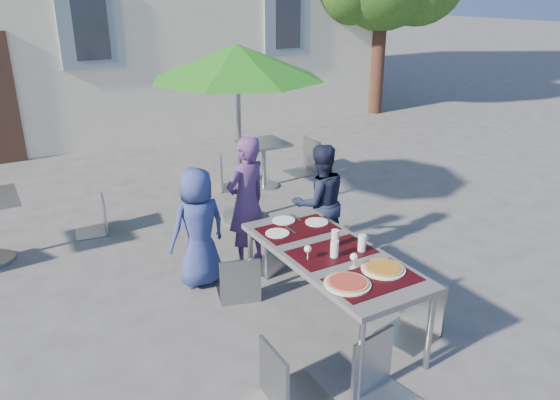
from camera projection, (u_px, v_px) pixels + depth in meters
ground at (337, 377)px, 4.28m from camera, size 90.00×90.00×0.00m
dining_table at (331, 258)px, 4.67m from camera, size 0.80×1.85×0.76m
pizza_near_left at (347, 283)px, 4.13m from camera, size 0.36×0.36×0.03m
pizza_near_right at (383, 268)px, 4.34m from camera, size 0.35×0.35×0.03m
glassware at (341, 245)px, 4.59m from camera, size 0.55×0.47×0.15m
place_settings at (293, 225)px, 5.15m from camera, size 0.71×0.44×0.01m
child_0 at (198, 228)px, 5.45m from camera, size 0.65×0.46×1.24m
child_1 at (246, 202)px, 5.81m from camera, size 0.60×0.48×1.44m
child_2 at (319, 202)px, 5.97m from camera, size 0.69×0.46×1.32m
chair_0 at (238, 251)px, 5.17m from camera, size 0.49×0.49×0.89m
chair_1 at (272, 226)px, 5.72m from camera, size 0.51×0.51×0.90m
chair_2 at (329, 223)px, 5.69m from camera, size 0.53×0.54×0.96m
chair_3 at (286, 340)px, 3.86m from camera, size 0.42×0.41×0.91m
chair_4 at (420, 275)px, 4.65m from camera, size 0.51×0.51×0.97m
chair_5 at (385, 335)px, 3.88m from camera, size 0.48×0.48×0.94m
patio_umbrella at (237, 64)px, 6.45m from camera, size 2.12×2.12×2.24m
bg_chair_r_0 at (94, 195)px, 6.64m from camera, size 0.44×0.43×0.85m
cafe_table_1 at (264, 157)px, 8.22m from camera, size 0.66×0.66×0.70m
bg_chair_l_1 at (228, 154)px, 8.11m from camera, size 0.55×0.55×0.93m
bg_chair_r_1 at (307, 136)px, 8.83m from camera, size 0.47×0.47×1.02m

